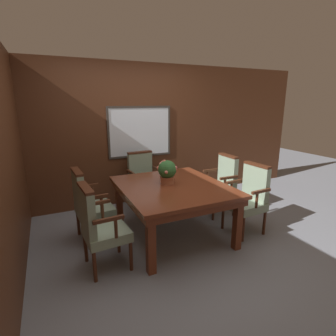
{
  "coord_description": "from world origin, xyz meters",
  "views": [
    {
      "loc": [
        -1.38,
        -2.72,
        1.81
      ],
      "look_at": [
        0.07,
        0.41,
        0.92
      ],
      "focal_mm": 28.0,
      "sensor_mm": 36.0,
      "label": 1
    }
  ],
  "objects_px": {
    "chair_head_far": "(143,178)",
    "chair_right_near": "(249,196)",
    "chair_right_far": "(221,182)",
    "chair_left_near": "(99,225)",
    "chair_left_far": "(89,203)",
    "potted_plant": "(167,171)",
    "dining_table": "(173,192)"
  },
  "relations": [
    {
      "from": "chair_left_near",
      "to": "chair_left_far",
      "type": "relative_size",
      "value": 1.0
    },
    {
      "from": "chair_head_far",
      "to": "chair_right_near",
      "type": "xyz_separation_m",
      "value": [
        1.05,
        -1.44,
        0.0
      ]
    },
    {
      "from": "chair_left_near",
      "to": "chair_right_far",
      "type": "bearing_deg",
      "value": -76.31
    },
    {
      "from": "chair_right_far",
      "to": "potted_plant",
      "type": "distance_m",
      "value": 1.17
    },
    {
      "from": "dining_table",
      "to": "chair_head_far",
      "type": "xyz_separation_m",
      "value": [
        -0.03,
        1.11,
        -0.11
      ]
    },
    {
      "from": "chair_left_near",
      "to": "chair_head_far",
      "type": "bearing_deg",
      "value": -39.48
    },
    {
      "from": "chair_right_far",
      "to": "chair_left_far",
      "type": "xyz_separation_m",
      "value": [
        -2.1,
        0.01,
        0.0
      ]
    },
    {
      "from": "chair_left_near",
      "to": "potted_plant",
      "type": "height_order",
      "value": "potted_plant"
    },
    {
      "from": "dining_table",
      "to": "chair_right_near",
      "type": "distance_m",
      "value": 1.08
    },
    {
      "from": "chair_head_far",
      "to": "chair_left_far",
      "type": "bearing_deg",
      "value": -148.58
    },
    {
      "from": "chair_right_near",
      "to": "chair_left_near",
      "type": "height_order",
      "value": "same"
    },
    {
      "from": "chair_right_near",
      "to": "chair_left_far",
      "type": "xyz_separation_m",
      "value": [
        -2.07,
        0.68,
        0.0
      ]
    },
    {
      "from": "chair_right_near",
      "to": "chair_left_near",
      "type": "distance_m",
      "value": 2.06
    },
    {
      "from": "dining_table",
      "to": "chair_right_near",
      "type": "relative_size",
      "value": 1.56
    },
    {
      "from": "chair_head_far",
      "to": "chair_right_near",
      "type": "height_order",
      "value": "same"
    },
    {
      "from": "chair_head_far",
      "to": "chair_right_far",
      "type": "distance_m",
      "value": 1.32
    },
    {
      "from": "chair_right_far",
      "to": "chair_left_near",
      "type": "height_order",
      "value": "same"
    },
    {
      "from": "chair_right_far",
      "to": "chair_right_near",
      "type": "bearing_deg",
      "value": -1.21
    },
    {
      "from": "chair_left_far",
      "to": "chair_head_far",
      "type": "bearing_deg",
      "value": -57.05
    },
    {
      "from": "chair_head_far",
      "to": "chair_right_far",
      "type": "bearing_deg",
      "value": -40.33
    },
    {
      "from": "chair_right_near",
      "to": "chair_left_far",
      "type": "bearing_deg",
      "value": -111.71
    },
    {
      "from": "dining_table",
      "to": "chair_left_far",
      "type": "distance_m",
      "value": 1.11
    },
    {
      "from": "chair_right_far",
      "to": "potted_plant",
      "type": "xyz_separation_m",
      "value": [
        -1.09,
        -0.25,
        0.37
      ]
    },
    {
      "from": "dining_table",
      "to": "chair_left_near",
      "type": "height_order",
      "value": "chair_left_near"
    },
    {
      "from": "chair_right_far",
      "to": "chair_left_far",
      "type": "height_order",
      "value": "same"
    },
    {
      "from": "chair_left_far",
      "to": "chair_right_far",
      "type": "bearing_deg",
      "value": -93.75
    },
    {
      "from": "chair_right_near",
      "to": "chair_left_near",
      "type": "bearing_deg",
      "value": -93.18
    },
    {
      "from": "chair_left_far",
      "to": "chair_left_near",
      "type": "bearing_deg",
      "value": 176.92
    },
    {
      "from": "chair_head_far",
      "to": "chair_right_far",
      "type": "height_order",
      "value": "same"
    },
    {
      "from": "chair_head_far",
      "to": "chair_left_far",
      "type": "relative_size",
      "value": 1.0
    },
    {
      "from": "chair_head_far",
      "to": "potted_plant",
      "type": "distance_m",
      "value": 1.08
    },
    {
      "from": "chair_right_near",
      "to": "potted_plant",
      "type": "xyz_separation_m",
      "value": [
        -1.06,
        0.43,
        0.37
      ]
    }
  ]
}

